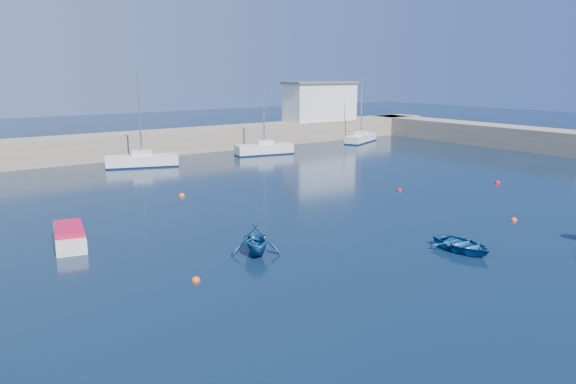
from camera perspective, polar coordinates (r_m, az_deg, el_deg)
ground at (r=25.55m, az=16.38°, el=-9.66°), size 220.00×220.00×0.00m
back_wall at (r=63.67m, az=-18.27°, el=4.37°), size 96.00×4.50×2.60m
right_arm at (r=78.61m, az=17.82°, el=5.78°), size 4.50×32.00×2.60m
harbor_office at (r=77.80m, az=3.27°, el=9.09°), size 10.00×4.00×5.00m
sailboat_6 at (r=57.38m, az=-14.61°, el=3.12°), size 7.19×4.10×9.13m
sailboat_7 at (r=63.83m, az=-2.43°, el=4.41°), size 6.79×3.08×8.72m
sailboat_8 at (r=75.49m, az=7.41°, el=5.46°), size 6.82×4.47×8.67m
motorboat_1 at (r=32.88m, az=-21.33°, el=-4.19°), size 2.39×4.53×1.06m
dinghy_center at (r=30.99m, az=17.33°, el=-5.15°), size 2.67×3.57×0.71m
dinghy_left at (r=29.11m, az=-3.33°, el=-4.85°), size 3.53×3.73×1.54m
buoy_0 at (r=26.01m, az=-9.34°, el=-8.91°), size 0.42×0.42×0.42m
buoy_1 at (r=45.37m, az=11.24°, el=0.14°), size 0.39×0.39×0.39m
buoy_2 at (r=38.43m, az=21.96°, el=-2.71°), size 0.41×0.41×0.41m
buoy_3 at (r=43.30m, az=-10.74°, el=-0.42°), size 0.49×0.49×0.49m
buoy_4 at (r=50.66m, az=20.48°, el=0.84°), size 0.46×0.46×0.46m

